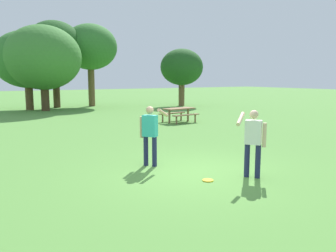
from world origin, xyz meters
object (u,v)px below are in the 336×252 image
frisbee (208,180)px  tree_broad_center (43,58)px  tree_tall_left (27,60)px  person_catcher (253,138)px  tree_back_left (182,67)px  tree_far_right (54,45)px  picnic_table_near (179,112)px  tree_slender_mid (90,47)px  person_thrower (150,131)px

frisbee → tree_broad_center: (0.40, 19.69, 3.78)m
tree_tall_left → tree_broad_center: 1.56m
person_catcher → tree_tall_left: 21.54m
tree_back_left → person_catcher: bearing=-118.8°
tree_tall_left → tree_far_right: bearing=24.3°
tree_broad_center → tree_far_right: bearing=59.4°
person_catcher → picnic_table_near: size_ratio=0.87×
tree_slender_mid → frisbee: bearing=-101.9°
tree_far_right → tree_slender_mid: size_ratio=1.01×
picnic_table_near → tree_tall_left: tree_tall_left is taller
tree_far_right → tree_back_left: size_ratio=1.42×
person_catcher → frisbee: 1.48m
person_thrower → picnic_table_near: person_thrower is taller
person_catcher → tree_broad_center: (-0.69, 20.02, 2.83)m
frisbee → tree_broad_center: 20.06m
frisbee → tree_broad_center: tree_broad_center is taller
tree_tall_left → picnic_table_near: bearing=-64.2°
tree_tall_left → tree_slender_mid: size_ratio=0.86×
tree_far_right → tree_tall_left: bearing=-155.7°
tree_tall_left → tree_broad_center: bearing=-56.1°
person_thrower → tree_broad_center: size_ratio=0.27×
frisbee → picnic_table_near: picnic_table_near is taller
tree_tall_left → tree_far_right: 2.74m
person_catcher → tree_back_left: 21.31m
picnic_table_near → tree_slender_mid: tree_slender_mid is taller
tree_broad_center → tree_tall_left: bearing=123.9°
person_catcher → tree_tall_left: size_ratio=0.28×
tree_slender_mid → tree_far_right: bearing=177.9°
picnic_table_near → tree_slender_mid: bearing=92.6°
picnic_table_near → person_catcher: bearing=-113.2°
tree_slender_mid → tree_broad_center: bearing=-152.6°
tree_back_left → picnic_table_near: bearing=-124.2°
tree_slender_mid → tree_back_left: bearing=-28.7°
frisbee → tree_slender_mid: bearing=78.1°
frisbee → tree_slender_mid: tree_slender_mid is taller
tree_broad_center → person_thrower: bearing=-92.9°
person_thrower → picnic_table_near: (5.69, 7.34, -0.40)m
frisbee → tree_slender_mid: (4.62, 21.88, 4.84)m
picnic_table_near → tree_slender_mid: 13.34m
person_catcher → tree_tall_left: (-1.55, 21.31, 2.73)m
tree_broad_center → tree_back_left: (10.89, -1.45, -0.55)m
tree_far_right → tree_back_left: tree_far_right is taller
picnic_table_near → tree_back_left: tree_back_left is taller
person_thrower → person_catcher: same height
person_thrower → tree_broad_center: 18.01m
tree_tall_left → tree_back_left: 12.08m
tree_far_right → tree_back_left: bearing=-21.5°
frisbee → tree_broad_center: bearing=88.8°
person_thrower → tree_far_right: 20.58m
person_thrower → tree_broad_center: bearing=87.1°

